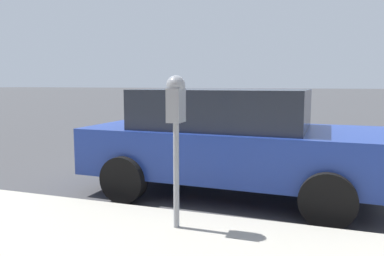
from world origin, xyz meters
name	(u,v)px	position (x,y,z in m)	size (l,w,h in m)	color
ground_plane	(233,178)	(0.00, 0.00, 0.00)	(220.00, 220.00, 0.00)	#424244
parking_meter	(176,112)	(-2.69, 0.01, 1.33)	(0.21, 0.19, 1.57)	gray
car_blue	(231,139)	(-0.88, -0.15, 0.80)	(2.16, 4.27, 1.53)	navy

